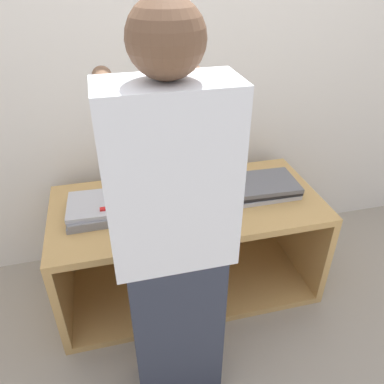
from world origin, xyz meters
The scene contains 8 objects.
ground_plane centered at (0.00, 0.00, 0.00)m, with size 12.00×12.00×0.00m, color #9E9384.
wall_back centered at (0.00, 0.75, 1.20)m, with size 8.00×0.05×2.40m.
cart centered at (0.00, 0.39, 0.28)m, with size 1.36×0.64×0.57m.
laptop_open centered at (0.00, 0.37, 0.62)m, with size 0.37×0.29×0.26m.
laptop_stack_left centered at (-0.40, 0.32, 0.60)m, with size 0.38×0.26×0.06m.
laptop_stack_right centered at (0.39, 0.32, 0.60)m, with size 0.38×0.26×0.06m.
person centered at (-0.18, -0.23, 0.77)m, with size 0.40×0.52×1.55m.
inventory_tag centered at (-0.40, 0.26, 0.63)m, with size 0.06×0.02×0.01m.
Camera 1 is at (-0.35, -1.20, 1.63)m, focal length 35.00 mm.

